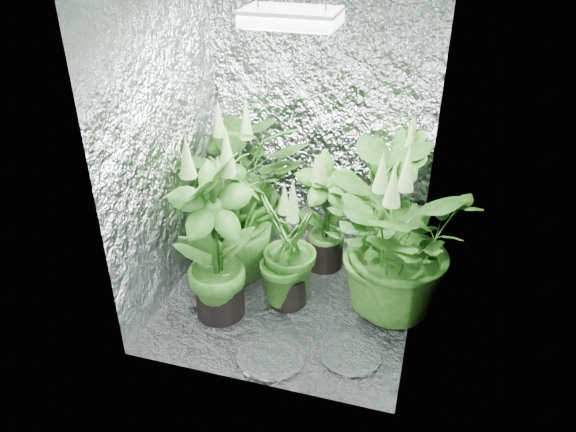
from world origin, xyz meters
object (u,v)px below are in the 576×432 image
(plant_a, at_px, (239,183))
(plant_c, at_px, (389,200))
(grow_lamp, at_px, (291,17))
(plant_e, at_px, (392,244))
(circulation_fan, at_px, (381,279))
(plant_b, at_px, (326,216))
(plant_d, at_px, (237,221))
(plant_f, at_px, (215,237))
(plant_g, at_px, (287,253))

(plant_a, bearing_deg, plant_c, 8.32)
(grow_lamp, relative_size, plant_e, 0.44)
(plant_e, relative_size, circulation_fan, 2.93)
(plant_e, bearing_deg, grow_lamp, -179.41)
(plant_b, relative_size, plant_c, 0.84)
(grow_lamp, distance_m, plant_d, 1.45)
(grow_lamp, relative_size, plant_a, 0.39)
(plant_e, height_order, plant_f, plant_f)
(plant_e, distance_m, plant_f, 1.07)
(plant_d, xyz_separation_m, plant_g, (0.41, -0.20, -0.05))
(plant_a, xyz_separation_m, plant_c, (1.06, 0.15, -0.06))
(plant_c, relative_size, plant_f, 0.86)
(plant_a, relative_size, plant_e, 1.12)
(plant_g, distance_m, circulation_fan, 0.66)
(plant_g, bearing_deg, plant_a, 134.80)
(grow_lamp, relative_size, plant_b, 0.54)
(plant_b, distance_m, plant_d, 0.62)
(plant_f, relative_size, circulation_fan, 3.25)
(plant_c, xyz_separation_m, plant_d, (-0.96, -0.47, -0.06))
(plant_d, bearing_deg, plant_f, -86.36)
(plant_d, bearing_deg, grow_lamp, -17.91)
(grow_lamp, bearing_deg, plant_c, 48.29)
(plant_e, relative_size, plant_g, 1.31)
(plant_c, bearing_deg, plant_d, -153.80)
(plant_g, relative_size, circulation_fan, 2.24)
(grow_lamp, distance_m, circulation_fan, 1.77)
(circulation_fan, bearing_deg, plant_e, -56.67)
(plant_c, bearing_deg, plant_e, -80.96)
(grow_lamp, bearing_deg, plant_f, -143.78)
(plant_a, height_order, plant_f, plant_f)
(plant_a, bearing_deg, plant_b, -2.73)
(plant_b, height_order, plant_e, plant_e)
(grow_lamp, distance_m, plant_a, 1.43)
(grow_lamp, xyz_separation_m, plant_b, (0.13, 0.42, -1.41))
(plant_a, relative_size, circulation_fan, 3.29)
(plant_e, height_order, circulation_fan, plant_e)
(circulation_fan, bearing_deg, plant_a, 175.89)
(plant_f, bearing_deg, plant_b, 53.47)
(plant_b, bearing_deg, plant_e, -39.53)
(plant_e, bearing_deg, circulation_fan, 111.68)
(plant_a, bearing_deg, plant_d, -73.02)
(plant_b, distance_m, plant_e, 0.67)
(plant_a, distance_m, plant_f, 0.75)
(plant_f, distance_m, plant_g, 0.49)
(plant_b, bearing_deg, plant_a, 177.27)
(grow_lamp, relative_size, plant_f, 0.40)
(plant_a, distance_m, plant_c, 1.07)
(plant_c, bearing_deg, grow_lamp, -131.71)
(plant_d, bearing_deg, plant_e, -6.95)
(plant_a, height_order, circulation_fan, plant_a)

